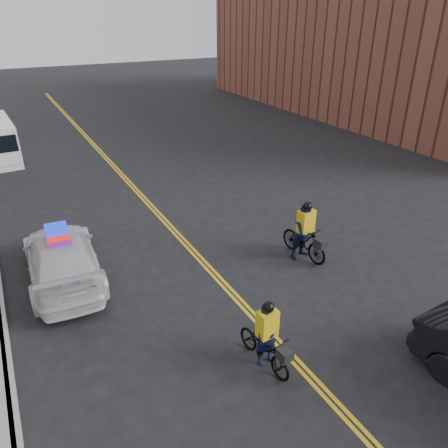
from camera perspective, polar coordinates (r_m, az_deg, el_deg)
name	(u,v)px	position (r m, az deg, el deg)	size (l,w,h in m)	color
ground	(247,310)	(12.29, 3.07, -11.14)	(120.00, 120.00, 0.00)	black
center_line_left	(148,206)	(18.62, -9.85, 2.37)	(0.10, 60.00, 0.01)	gold
center_line_right	(152,205)	(18.66, -9.39, 2.47)	(0.10, 60.00, 0.01)	gold
building_across	(377,36)	(37.82, 19.36, 22.16)	(12.00, 30.00, 11.00)	brown
police_cruiser	(62,258)	(14.03, -20.40, -4.14)	(2.31, 5.14, 1.62)	silver
cyclist_near	(267,342)	(10.42, 5.58, -15.13)	(0.80, 1.82, 1.73)	black
cyclist_far	(305,236)	(14.52, 10.52, -1.52)	(0.96, 2.02, 1.99)	black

